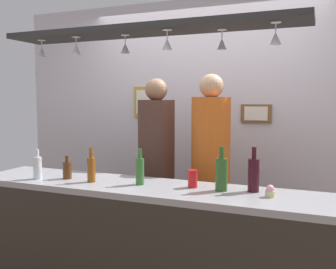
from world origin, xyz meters
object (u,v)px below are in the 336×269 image
Objects in this scene: bottle_wine_dark_red at (254,174)px; cupcake at (270,191)px; person_left_brown_shirt at (156,154)px; person_middle_orange_shirt at (211,155)px; picture_frame_lower_pair at (256,113)px; picture_frame_caricature at (145,102)px; bottle_beer_brown_stubby at (67,170)px; bottle_champagne_green at (221,173)px; bottle_beer_amber_tall at (91,169)px; bottle_beer_green_import at (140,170)px; bottle_soda_clear at (38,167)px; drink_can at (193,179)px.

cupcake is (0.12, -0.10, -0.08)m from bottle_wine_dark_red.
person_left_brown_shirt is 22.45× the size of cupcake.
person_middle_orange_shirt reaches higher than cupcake.
picture_frame_lower_pair is 1.23m from picture_frame_caricature.
bottle_wine_dark_red is at bearing -42.35° from picture_frame_caricature.
bottle_wine_dark_red is (1.01, -0.67, 0.01)m from person_left_brown_shirt.
picture_frame_lower_pair is (0.28, 0.62, 0.34)m from person_middle_orange_shirt.
person_middle_orange_shirt is 1.22m from bottle_beer_brown_stubby.
bottle_champagne_green is (-0.20, -0.06, 0.00)m from bottle_wine_dark_red.
picture_frame_caricature is at bearing 100.14° from bottle_beer_amber_tall.
bottle_beer_amber_tall is at bearing -177.41° from cupcake.
person_middle_orange_shirt reaches higher than person_left_brown_shirt.
bottle_beer_green_import reaches higher than bottle_soda_clear.
drink_can is at bearing -52.87° from picture_frame_caricature.
person_left_brown_shirt reaches higher than picture_frame_lower_pair.
person_middle_orange_shirt reaches higher than bottle_beer_brown_stubby.
bottle_wine_dark_red is (0.49, -0.67, -0.01)m from person_middle_orange_shirt.
person_middle_orange_shirt reaches higher than bottle_wine_dark_red.
cupcake is at bearing -7.40° from bottle_champagne_green.
bottle_soda_clear is at bearing -171.14° from bottle_beer_amber_tall.
drink_can is 1.56× the size of cupcake.
bottle_soda_clear reaches higher than drink_can.
bottle_soda_clear is 1.41m from bottle_champagne_green.
person_middle_orange_shirt is 0.72m from drink_can.
picture_frame_caricature is (-0.02, 1.43, 0.51)m from bottle_beer_brown_stubby.
drink_can is at bearing -50.17° from person_left_brown_shirt.
bottle_beer_green_import is at bearing 9.44° from bottle_beer_amber_tall.
bottle_beer_green_import is at bearing -171.49° from drink_can.
bottle_beer_amber_tall is at bearing -6.51° from bottle_beer_brown_stubby.
bottle_beer_amber_tall reaches higher than cupcake.
bottle_beer_amber_tall is 1.29m from cupcake.
cupcake is (1.52, 0.03, -0.03)m from bottle_beer_brown_stubby.
bottle_wine_dark_red is 2.46× the size of drink_can.
person_middle_orange_shirt reaches higher than bottle_beer_amber_tall.
person_left_brown_shirt reaches higher than picture_frame_caricature.
person_left_brown_shirt is 1.08m from bottle_soda_clear.
cupcake is at bearing 4.20° from bottle_soda_clear.
bottle_champagne_green reaches higher than bottle_beer_brown_stubby.
bottle_champagne_green is (1.20, 0.07, 0.05)m from bottle_beer_brown_stubby.
bottle_beer_green_import is 0.76× the size of picture_frame_caricature.
person_middle_orange_shirt is at bearing 95.96° from drink_can.
bottle_beer_amber_tall is 0.76m from drink_can.
bottle_soda_clear is 0.23m from bottle_beer_brown_stubby.
bottle_wine_dark_red is at bearing -54.20° from person_middle_orange_shirt.
person_left_brown_shirt reaches higher than bottle_wine_dark_red.
bottle_wine_dark_red is 0.42m from drink_can.
person_middle_orange_shirt is 6.84× the size of bottle_beer_green_import.
picture_frame_lower_pair reaches higher than drink_can.
picture_frame_lower_pair reaches higher than cupcake.
bottle_beer_amber_tall reaches higher than drink_can.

